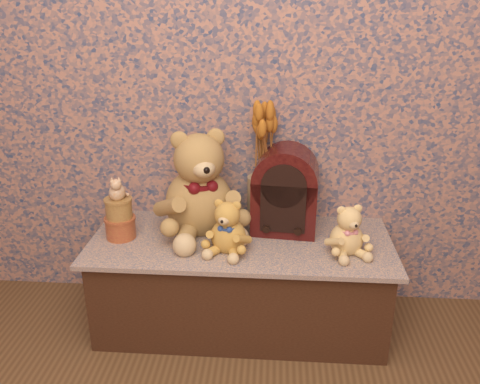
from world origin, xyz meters
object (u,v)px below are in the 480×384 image
object	(u,v)px
teddy_small	(347,227)
cathedral_radio	(285,189)
biscuit_tin_lower	(121,228)
teddy_large	(198,177)
cat_figurine	(117,187)
ceramic_vase	(262,200)
teddy_medium	(228,223)

from	to	relation	value
teddy_small	cathedral_radio	xyz separation A→B (m)	(-0.25, 0.19, 0.08)
cathedral_radio	biscuit_tin_lower	size ratio (longest dim) A/B	3.04
teddy_large	cathedral_radio	distance (m)	0.38
biscuit_tin_lower	cat_figurine	xyz separation A→B (m)	(0.00, 0.00, 0.19)
teddy_small	ceramic_vase	distance (m)	0.44
teddy_medium	cat_figurine	xyz separation A→B (m)	(-0.47, 0.08, 0.11)
biscuit_tin_lower	teddy_small	bearing A→B (deg)	-3.86
cathedral_radio	cat_figurine	bearing A→B (deg)	-164.17
teddy_large	biscuit_tin_lower	xyz separation A→B (m)	(-0.33, -0.10, -0.20)
teddy_small	ceramic_vase	world-z (taller)	teddy_small
teddy_large	cathedral_radio	xyz separation A→B (m)	(0.38, 0.03, -0.05)
ceramic_vase	cathedral_radio	bearing A→B (deg)	-35.66
teddy_large	cat_figurine	world-z (taller)	teddy_large
ceramic_vase	biscuit_tin_lower	world-z (taller)	ceramic_vase
ceramic_vase	biscuit_tin_lower	bearing A→B (deg)	-161.37
cathedral_radio	cat_figurine	distance (m)	0.72
teddy_small	cat_figurine	size ratio (longest dim) A/B	2.04
teddy_large	biscuit_tin_lower	bearing A→B (deg)	175.37
teddy_large	ceramic_vase	xyz separation A→B (m)	(0.27, 0.10, -0.14)
teddy_small	cathedral_radio	distance (m)	0.32
teddy_large	cat_figurine	bearing A→B (deg)	175.37
teddy_small	biscuit_tin_lower	distance (m)	0.96
biscuit_tin_lower	cat_figurine	bearing A→B (deg)	0.00
cathedral_radio	teddy_medium	bearing A→B (deg)	-132.41
teddy_medium	cathedral_radio	xyz separation A→B (m)	(0.23, 0.21, 0.07)
teddy_small	cathedral_radio	size ratio (longest dim) A/B	0.58
ceramic_vase	cat_figurine	size ratio (longest dim) A/B	2.00
cat_figurine	ceramic_vase	bearing A→B (deg)	4.37
teddy_small	biscuit_tin_lower	bearing A→B (deg)	157.24
teddy_small	cat_figurine	distance (m)	0.96
teddy_large	ceramic_vase	distance (m)	0.32
teddy_medium	teddy_small	size ratio (longest dim) A/B	1.07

